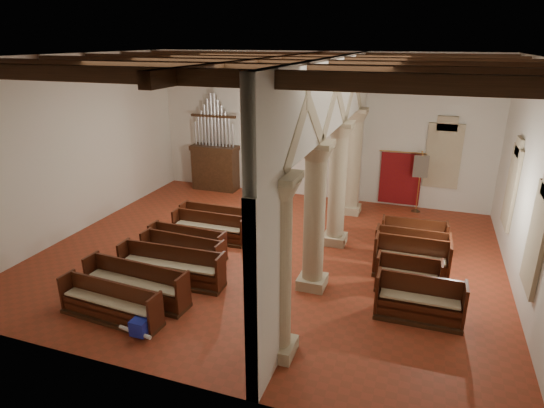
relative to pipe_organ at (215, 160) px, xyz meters
The scene contains 32 objects.
floor 7.24m from the pipe_organ, 50.71° to the right, with size 14.00×14.00×0.00m, color maroon.
ceiling 8.48m from the pipe_organ, 50.71° to the right, with size 14.00×14.00×0.00m, color black.
wall_back 4.81m from the pipe_organ, ahead, with size 14.00×0.02×6.00m, color silver.
wall_front 12.46m from the pipe_organ, 68.63° to the right, with size 14.00×0.02×6.00m, color silver.
wall_left 6.26m from the pipe_organ, 114.44° to the right, with size 0.02×12.00×6.00m, color silver.
wall_right 12.85m from the pipe_organ, 25.56° to the right, with size 0.02×12.00×6.00m, color silver.
ceiling_beams 8.38m from the pipe_organ, 50.71° to the right, with size 13.80×11.80×0.30m, color #3F2414, non-canonical shape.
arcade 8.65m from the pipe_organ, 41.12° to the right, with size 0.90×11.90×6.00m.
window_right_a 13.47m from the pipe_organ, 31.37° to the right, with size 0.03×1.00×2.20m, color #387E5B.
window_right_b 11.89m from the pipe_organ, 14.65° to the right, with size 0.03×1.00×2.20m, color #387E5B.
window_back 9.55m from the pipe_organ, ahead, with size 1.00×0.03×2.20m, color #387E5B.
pipe_organ is the anchor object (origin of this frame).
lectern 2.75m from the pipe_organ, ahead, with size 0.63×0.66×1.33m.
dossal_curtain 8.01m from the pipe_organ, ahead, with size 1.80×0.07×2.17m.
processional_banner 8.75m from the pipe_organ, ahead, with size 0.56×0.71×2.45m.
hymnal_box_a 11.05m from the pipe_organ, 73.29° to the right, with size 0.37×0.30×0.37m, color navy.
hymnal_box_b 7.94m from the pipe_organ, 67.27° to the right, with size 0.30×0.24×0.30m, color navy.
hymnal_box_c 6.52m from the pipe_organ, 54.25° to the right, with size 0.34×0.27×0.34m, color navy.
tube_heater_a 11.07m from the pipe_organ, 73.85° to the right, with size 0.09×0.09×0.92m, color white.
tube_heater_b 9.67m from the pipe_organ, 71.97° to the right, with size 0.10×0.10×1.03m, color white.
nave_pew_0 10.37m from the pipe_organ, 78.45° to the right, with size 2.77×0.82×0.95m.
nave_pew_1 9.49m from the pipe_organ, 76.78° to the right, with size 2.98×0.87×1.03m.
nave_pew_2 8.51m from the pipe_organ, 72.60° to the right, with size 3.08×0.79×1.04m.
nave_pew_3 7.62m from the pipe_organ, 71.74° to the right, with size 2.60×0.77×0.99m.
nave_pew_4 6.93m from the pipe_organ, 71.69° to the right, with size 2.55×0.74×0.95m.
nave_pew_5 5.72m from the pipe_organ, 66.42° to the right, with size 2.58×0.64×0.95m.
nave_pew_6 5.27m from the pipe_organ, 62.79° to the right, with size 2.84×0.68×1.01m.
aisle_pew_0 11.95m from the pipe_organ, 40.04° to the right, with size 2.07×0.76×1.11m.
aisle_pew_1 10.91m from the pipe_organ, 36.03° to the right, with size 1.69×0.67×0.98m.
aisle_pew_2 10.44m from the pipe_organ, 32.03° to the right, with size 2.08×0.78×1.15m.
aisle_pew_3 10.02m from the pipe_organ, 28.27° to the right, with size 2.14×0.72×1.08m.
aisle_pew_4 9.55m from the pipe_organ, 22.29° to the right, with size 2.07×0.77×0.99m.
Camera 1 is at (4.38, -12.27, 6.45)m, focal length 30.00 mm.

